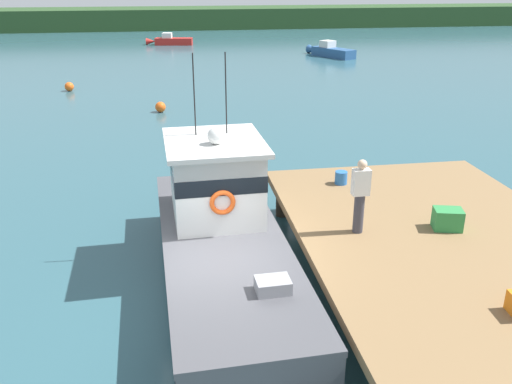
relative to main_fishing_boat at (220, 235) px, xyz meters
The scene contains 11 objects.
ground_plane 1.48m from the main_fishing_boat, 99.46° to the right, with size 200.00×200.00×0.00m, color #2D5660.
dock 4.74m from the main_fishing_boat, 13.08° to the right, with size 6.00×9.00×1.20m.
main_fishing_boat is the anchor object (origin of this frame).
crate_single_far 4.95m from the main_fishing_boat, ahead, with size 0.60×0.44×0.46m, color #2D8442.
bait_bucket 4.05m from the main_fishing_boat, 32.35° to the left, with size 0.32×0.32×0.34m, color #2866B2.
deckhand_by_the_boat 3.15m from the main_fishing_boat, 12.98° to the right, with size 0.36×0.22×1.63m.
moored_boat_outer_mooring 43.44m from the main_fishing_boat, 90.79° to the left, with size 4.46×1.66×1.11m.
moored_boat_far_right 35.59m from the main_fishing_boat, 69.85° to the left, with size 3.19×4.80×1.25m.
mooring_buoy_channel_marker 23.10m from the main_fishing_boat, 106.84° to the left, with size 0.52×0.52×0.52m, color #EA5B19.
mooring_buoy_inshore 16.11m from the main_fishing_boat, 95.10° to the left, with size 0.51×0.51×0.51m, color #EA5B19.
far_shoreline 60.93m from the main_fishing_boat, 90.17° to the left, with size 120.00×8.00×2.40m, color #284723.
Camera 1 is at (-0.73, -9.65, 6.36)m, focal length 38.15 mm.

